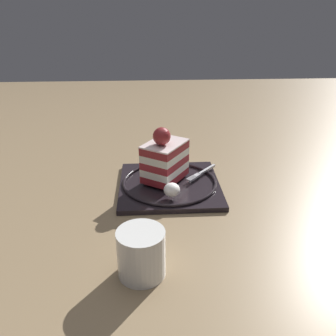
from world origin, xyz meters
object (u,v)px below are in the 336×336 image
object	(u,v)px
whipped_cream_dollop	(173,190)
dessert_plate	(168,184)
fork	(201,173)
cake_slice	(165,159)
drink_glass_near	(141,255)

from	to	relation	value
whipped_cream_dollop	dessert_plate	bearing A→B (deg)	94.99
whipped_cream_dollop	fork	size ratio (longest dim) A/B	0.40
cake_slice	whipped_cream_dollop	xyz separation A→B (m)	(0.01, -0.08, -0.03)
cake_slice	fork	xyz separation A→B (m)	(0.08, 0.02, -0.04)
whipped_cream_dollop	drink_glass_near	size ratio (longest dim) A/B	0.44
cake_slice	fork	distance (m)	0.09
fork	drink_glass_near	bearing A→B (deg)	-114.02
whipped_cream_dollop	drink_glass_near	bearing A→B (deg)	-107.07
whipped_cream_dollop	drink_glass_near	distance (m)	0.21
fork	drink_glass_near	world-z (taller)	drink_glass_near
dessert_plate	drink_glass_near	world-z (taller)	drink_glass_near
dessert_plate	cake_slice	size ratio (longest dim) A/B	1.80
whipped_cream_dollop	fork	bearing A→B (deg)	53.70
drink_glass_near	dessert_plate	bearing A→B (deg)	78.37
dessert_plate	cake_slice	xyz separation A→B (m)	(-0.01, 0.01, 0.06)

